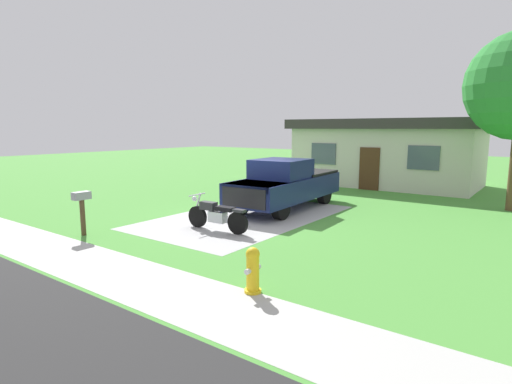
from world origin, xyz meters
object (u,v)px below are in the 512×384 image
at_px(pickup_truck, 287,183).
at_px(mailbox, 82,202).
at_px(fire_hydrant, 253,270).
at_px(motorcycle, 216,215).
at_px(neighbor_house, 387,151).

distance_m(pickup_truck, mailbox, 7.31).
bearing_deg(mailbox, fire_hydrant, -3.90).
height_order(fire_hydrant, mailbox, mailbox).
distance_m(pickup_truck, fire_hydrant, 8.27).
height_order(motorcycle, pickup_truck, pickup_truck).
bearing_deg(pickup_truck, neighbor_house, 85.02).
bearing_deg(neighbor_house, fire_hydrant, -79.29).
relative_size(fire_hydrant, neighbor_house, 0.09).
relative_size(fire_hydrant, mailbox, 0.69).
xyz_separation_m(mailbox, neighbor_house, (3.30, 15.79, 0.81)).
height_order(pickup_truck, mailbox, pickup_truck).
distance_m(fire_hydrant, mailbox, 6.41).
distance_m(pickup_truck, neighbor_house, 9.00).
relative_size(pickup_truck, fire_hydrant, 6.57).
relative_size(pickup_truck, neighbor_house, 0.60).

